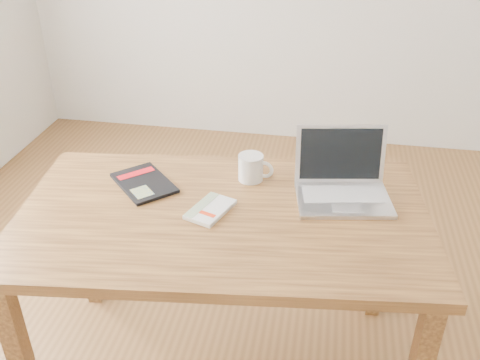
% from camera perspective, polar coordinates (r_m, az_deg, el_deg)
% --- Properties ---
extents(room, '(4.04, 4.04, 2.70)m').
position_cam_1_polar(room, '(1.74, 2.40, 16.49)').
color(room, brown).
rests_on(room, ground).
extents(desk, '(1.49, 0.96, 0.75)m').
position_cam_1_polar(desk, '(1.89, -1.82, -5.74)').
color(desk, brown).
rests_on(desk, ground).
extents(white_guidebook, '(0.16, 0.21, 0.02)m').
position_cam_1_polar(white_guidebook, '(1.84, -3.18, -3.15)').
color(white_guidebook, silver).
rests_on(white_guidebook, desk).
extents(black_guidebook, '(0.30, 0.30, 0.01)m').
position_cam_1_polar(black_guidebook, '(2.02, -10.22, -0.30)').
color(black_guidebook, black).
rests_on(black_guidebook, desk).
extents(laptop, '(0.37, 0.32, 0.23)m').
position_cam_1_polar(laptop, '(1.94, 10.86, -0.29)').
color(laptop, silver).
rests_on(laptop, desk).
extents(coffee_mug, '(0.14, 0.09, 0.10)m').
position_cam_1_polar(coffee_mug, '(2.00, 1.25, 1.37)').
color(coffee_mug, white).
rests_on(coffee_mug, desk).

